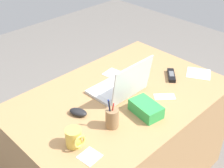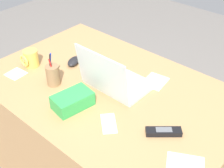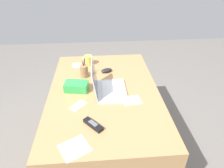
{
  "view_description": "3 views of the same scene",
  "coord_description": "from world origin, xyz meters",
  "px_view_note": "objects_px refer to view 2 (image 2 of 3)",
  "views": [
    {
      "loc": [
        1.11,
        1.06,
        1.82
      ],
      "look_at": [
        0.04,
        -0.03,
        0.82
      ],
      "focal_mm": 48.79,
      "sensor_mm": 36.0,
      "label": 1
    },
    {
      "loc": [
        -0.85,
        0.93,
        1.67
      ],
      "look_at": [
        -0.03,
        0.0,
        0.77
      ],
      "focal_mm": 48.02,
      "sensor_mm": 36.0,
      "label": 2
    },
    {
      "loc": [
        -1.37,
        0.05,
        1.68
      ],
      "look_at": [
        -0.03,
        -0.06,
        0.81
      ],
      "focal_mm": 32.32,
      "sensor_mm": 36.0,
      "label": 3
    }
  ],
  "objects_px": {
    "coffee_mug_white": "(31,58)",
    "pen_holder": "(53,75)",
    "cordless_phone": "(164,132)",
    "snack_bag": "(73,101)",
    "computer_mouse": "(74,61)",
    "laptop": "(114,80)"
  },
  "relations": [
    {
      "from": "coffee_mug_white",
      "to": "pen_holder",
      "type": "height_order",
      "value": "pen_holder"
    },
    {
      "from": "pen_holder",
      "to": "computer_mouse",
      "type": "bearing_deg",
      "value": -72.0
    },
    {
      "from": "laptop",
      "to": "cordless_phone",
      "type": "bearing_deg",
      "value": 164.24
    },
    {
      "from": "computer_mouse",
      "to": "coffee_mug_white",
      "type": "distance_m",
      "value": 0.25
    },
    {
      "from": "computer_mouse",
      "to": "snack_bag",
      "type": "xyz_separation_m",
      "value": [
        -0.28,
        0.26,
        0.02
      ]
    },
    {
      "from": "laptop",
      "to": "computer_mouse",
      "type": "bearing_deg",
      "value": -3.74
    },
    {
      "from": "laptop",
      "to": "snack_bag",
      "type": "relative_size",
      "value": 1.75
    },
    {
      "from": "cordless_phone",
      "to": "laptop",
      "type": "bearing_deg",
      "value": -15.76
    },
    {
      "from": "cordless_phone",
      "to": "pen_holder",
      "type": "height_order",
      "value": "pen_holder"
    },
    {
      "from": "coffee_mug_white",
      "to": "pen_holder",
      "type": "distance_m",
      "value": 0.24
    },
    {
      "from": "computer_mouse",
      "to": "pen_holder",
      "type": "height_order",
      "value": "pen_holder"
    },
    {
      "from": "coffee_mug_white",
      "to": "cordless_phone",
      "type": "xyz_separation_m",
      "value": [
        -0.88,
        -0.05,
        -0.04
      ]
    },
    {
      "from": "cordless_phone",
      "to": "snack_bag",
      "type": "height_order",
      "value": "snack_bag"
    },
    {
      "from": "laptop",
      "to": "computer_mouse",
      "type": "height_order",
      "value": "laptop"
    },
    {
      "from": "laptop",
      "to": "snack_bag",
      "type": "bearing_deg",
      "value": 78.41
    },
    {
      "from": "computer_mouse",
      "to": "coffee_mug_white",
      "type": "height_order",
      "value": "coffee_mug_white"
    },
    {
      "from": "laptop",
      "to": "snack_bag",
      "type": "xyz_separation_m",
      "value": [
        0.05,
        0.24,
        -0.02
      ]
    },
    {
      "from": "computer_mouse",
      "to": "coffee_mug_white",
      "type": "bearing_deg",
      "value": 25.6
    },
    {
      "from": "computer_mouse",
      "to": "cordless_phone",
      "type": "relative_size",
      "value": 0.75
    },
    {
      "from": "cordless_phone",
      "to": "snack_bag",
      "type": "xyz_separation_m",
      "value": [
        0.43,
        0.13,
        0.02
      ]
    },
    {
      "from": "laptop",
      "to": "cordless_phone",
      "type": "height_order",
      "value": "laptop"
    },
    {
      "from": "coffee_mug_white",
      "to": "pen_holder",
      "type": "relative_size",
      "value": 0.55
    }
  ]
}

